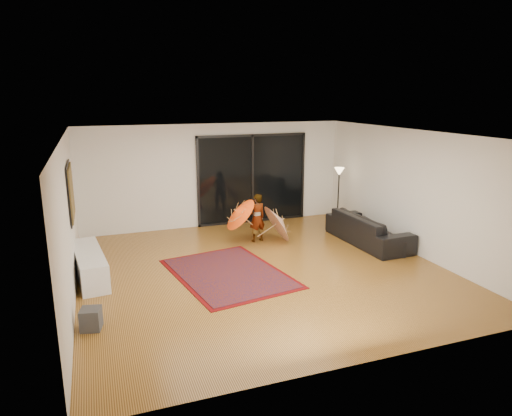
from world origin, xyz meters
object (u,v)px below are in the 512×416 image
media_console (90,265)px  ottoman (388,246)px  child (257,218)px  sofa (368,229)px

media_console → ottoman: (6.20, -0.77, -0.08)m
ottoman → child: (-2.42, 1.80, 0.40)m
media_console → sofa: size_ratio=0.81×
child → ottoman: bearing=131.4°
sofa → ottoman: sofa is taller
ottoman → child: 3.04m
sofa → media_console: bearing=88.0°
child → sofa: bearing=145.4°
media_console → child: (3.78, 1.03, 0.31)m
ottoman → media_console: bearing=172.9°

